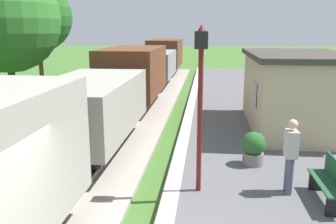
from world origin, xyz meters
The scene contains 9 objects.
freight_train centered at (-2.40, 13.33, 1.58)m, with size 2.50×32.60×2.72m.
station_hut centered at (4.40, 9.73, 1.65)m, with size 3.50×5.80×2.78m.
bench_near_hut centered at (3.78, 3.69, 0.72)m, with size 0.42×1.50×0.91m.
bench_down_platform centered at (3.78, 14.50, 0.72)m, with size 0.42×1.50×0.91m.
person_waiting centered at (3.01, 4.07, 1.18)m, with size 0.25×0.39×1.71m.
potted_planter centered at (2.43, 5.74, 0.72)m, with size 0.64×0.64×0.92m.
lamp_post_near centered at (1.00, 3.98, 2.80)m, with size 0.28×0.28×3.70m.
tree_trackside_far centered at (-6.86, 10.19, 4.23)m, with size 4.27×4.27×6.37m.
tree_field_left centered at (-9.81, 18.94, 4.61)m, with size 4.45×4.45×6.85m.
Camera 1 is at (1.13, -3.57, 3.86)m, focal length 37.96 mm.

